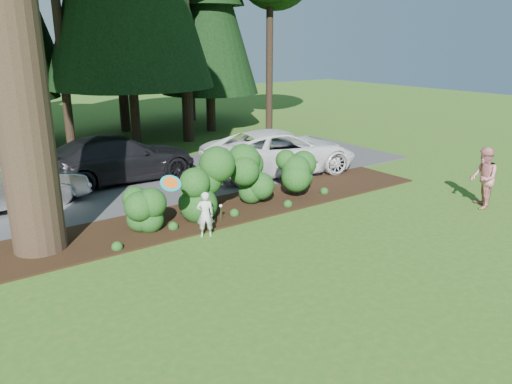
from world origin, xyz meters
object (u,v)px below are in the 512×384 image
(car_white_suv, at_px, (280,151))
(frisbee, at_px, (171,183))
(car_dark_suv, at_px, (119,158))
(child, at_px, (205,214))
(adult, at_px, (483,178))
(car_silver_wagon, at_px, (11,185))

(car_white_suv, bearing_deg, frisbee, 131.34)
(car_dark_suv, distance_m, frisbee, 6.57)
(child, xyz_separation_m, adult, (8.10, -2.89, 0.33))
(car_silver_wagon, xyz_separation_m, car_dark_suv, (3.82, 1.06, 0.10))
(car_white_suv, relative_size, adult, 3.18)
(adult, bearing_deg, car_dark_suv, -93.60)
(car_silver_wagon, xyz_separation_m, frisbee, (2.73, -5.37, 0.85))
(child, bearing_deg, adult, -175.42)
(car_silver_wagon, distance_m, frisbee, 6.08)
(car_white_suv, relative_size, frisbee, 10.85)
(car_white_suv, xyz_separation_m, child, (-5.64, -3.95, -0.25))
(car_dark_suv, bearing_deg, car_white_suv, -114.44)
(car_silver_wagon, xyz_separation_m, car_white_suv, (9.29, -1.47, 0.11))
(car_white_suv, bearing_deg, car_dark_suv, 75.75)
(child, relative_size, adult, 0.65)
(adult, bearing_deg, child, -63.45)
(car_white_suv, bearing_deg, car_silver_wagon, 91.63)
(child, height_order, adult, adult)
(car_silver_wagon, height_order, child, car_silver_wagon)
(car_silver_wagon, distance_m, child, 6.53)
(car_silver_wagon, relative_size, car_white_suv, 0.74)
(car_white_suv, distance_m, frisbee, 7.67)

